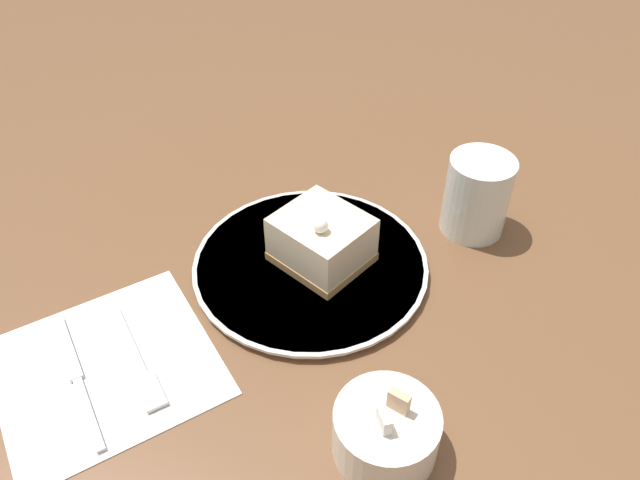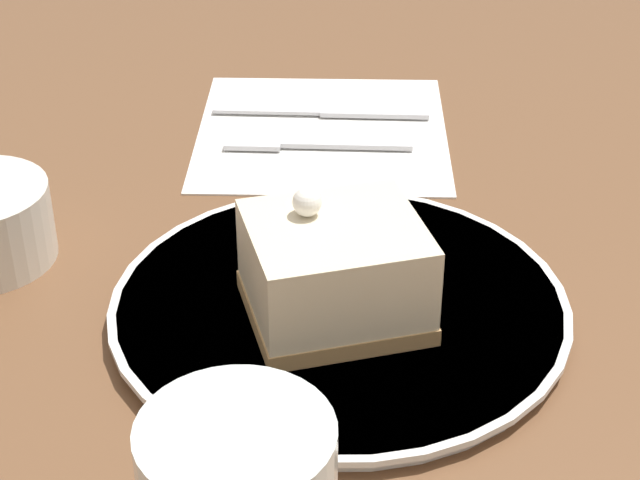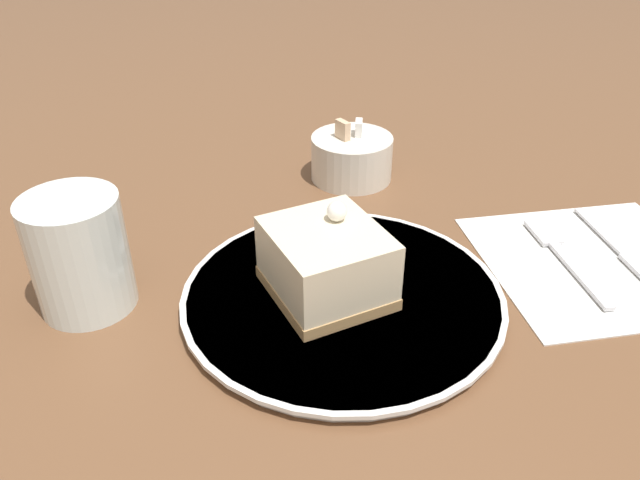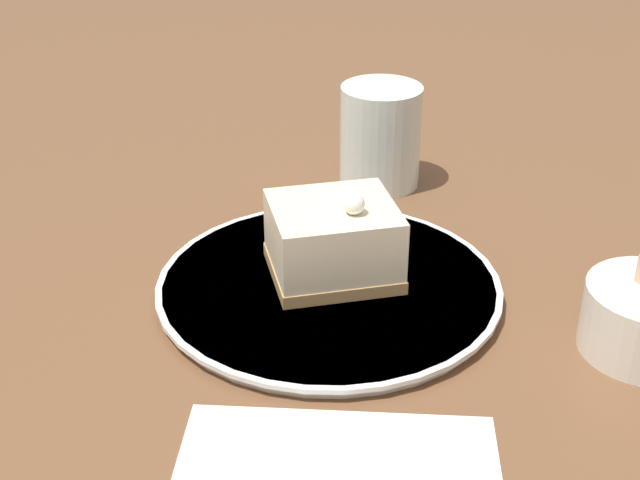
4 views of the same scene
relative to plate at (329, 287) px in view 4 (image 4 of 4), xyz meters
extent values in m
plane|color=brown|center=(-0.03, -0.02, -0.01)|extent=(4.00, 4.00, 0.00)
cylinder|color=silver|center=(0.00, 0.00, 0.00)|extent=(0.27, 0.27, 0.01)
cylinder|color=silver|center=(0.00, 0.00, 0.00)|extent=(0.28, 0.28, 0.00)
cube|color=#AD8451|center=(-0.01, 0.00, 0.01)|extent=(0.11, 0.11, 0.01)
cube|color=beige|center=(-0.01, 0.00, 0.04)|extent=(0.10, 0.11, 0.05)
sphere|color=white|center=(0.00, 0.02, 0.08)|extent=(0.02, 0.02, 0.02)
cylinder|color=silver|center=(-0.21, 0.07, 0.05)|extent=(0.08, 0.08, 0.10)
camera|label=1|loc=(0.33, 0.43, 0.53)|focal=35.00mm
camera|label=2|loc=(-0.53, 0.07, 0.39)|focal=60.00mm
camera|label=3|loc=(-0.15, -0.41, 0.34)|focal=35.00mm
camera|label=4|loc=(0.62, -0.05, 0.39)|focal=50.00mm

